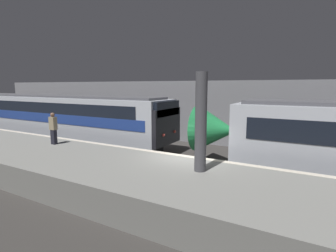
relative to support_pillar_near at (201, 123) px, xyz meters
The scene contains 6 objects.
ground_plane 3.63m from the support_pillar_near, 128.16° to the left, with size 120.00×120.00×0.00m, color #33302D.
platform 2.79m from the support_pillar_near, 153.08° to the right, with size 40.00×4.79×1.14m.
station_rear_barrier 9.23m from the support_pillar_near, 98.40° to the left, with size 50.00×0.15×4.56m.
support_pillar_near is the anchor object (origin of this frame).
train_boxy 14.94m from the support_pillar_near, 162.40° to the left, with size 20.86×2.96×3.51m.
person_waiting 8.52m from the support_pillar_near, behind, with size 0.38×0.24×1.68m.
Camera 1 is at (4.84, -10.32, 4.20)m, focal length 28.00 mm.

